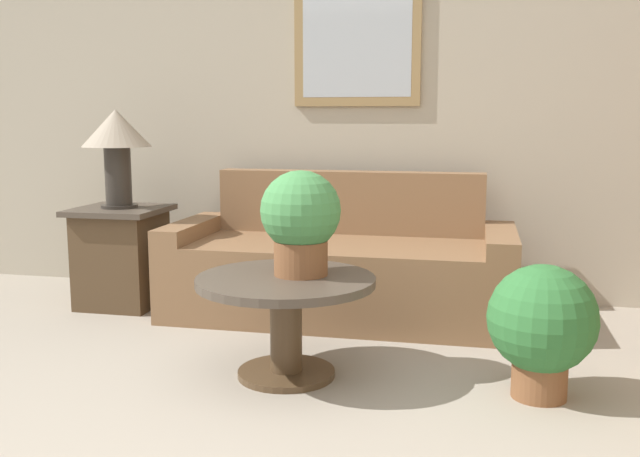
% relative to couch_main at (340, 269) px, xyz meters
% --- Properties ---
extents(wall_back, '(7.88, 0.09, 2.60)m').
position_rel_couch_main_xyz_m(wall_back, '(-0.14, 0.59, 1.02)').
color(wall_back, '#B2A893').
rests_on(wall_back, ground_plane).
extents(couch_main, '(2.10, 0.88, 0.87)m').
position_rel_couch_main_xyz_m(couch_main, '(0.00, 0.00, 0.00)').
color(couch_main, brown).
rests_on(couch_main, ground_plane).
extents(coffee_table, '(0.85, 0.85, 0.49)m').
position_rel_couch_main_xyz_m(coffee_table, '(-0.05, -1.11, 0.06)').
color(coffee_table, '#4C3823').
rests_on(coffee_table, ground_plane).
extents(side_table, '(0.56, 0.56, 0.65)m').
position_rel_couch_main_xyz_m(side_table, '(-1.44, -0.08, 0.04)').
color(side_table, '#4C3823').
rests_on(side_table, ground_plane).
extents(table_lamp, '(0.44, 0.44, 0.63)m').
position_rel_couch_main_xyz_m(table_lamp, '(-1.44, -0.08, 0.80)').
color(table_lamp, '#2D2823').
rests_on(table_lamp, side_table).
extents(potted_plant_on_table, '(0.38, 0.38, 0.50)m').
position_rel_couch_main_xyz_m(potted_plant_on_table, '(0.01, -1.05, 0.46)').
color(potted_plant_on_table, brown).
rests_on(potted_plant_on_table, coffee_table).
extents(potted_plant_floor, '(0.48, 0.48, 0.60)m').
position_rel_couch_main_xyz_m(potted_plant_floor, '(1.11, -1.12, 0.04)').
color(potted_plant_floor, brown).
rests_on(potted_plant_floor, ground_plane).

